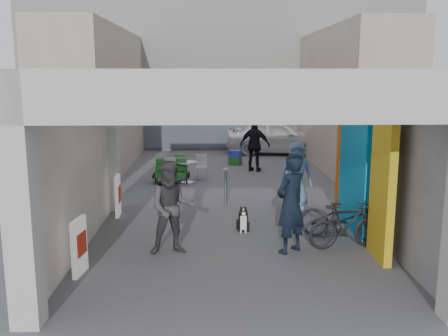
{
  "coord_description": "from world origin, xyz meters",
  "views": [
    {
      "loc": [
        -0.46,
        -10.48,
        3.44
      ],
      "look_at": [
        -0.16,
        1.0,
        1.26
      ],
      "focal_mm": 40.0,
      "sensor_mm": 36.0,
      "label": 1
    }
  ],
  "objects_px": {
    "man_with_dog": "(291,204)",
    "man_crates": "(255,145)",
    "man_elderly": "(296,175)",
    "produce_stand": "(171,173)",
    "white_van": "(278,137)",
    "man_back_turned": "(172,208)",
    "bicycle_rear": "(346,225)",
    "bicycle_front": "(344,218)",
    "cafe_set": "(184,172)",
    "border_collie": "(243,221)"
  },
  "relations": [
    {
      "from": "man_with_dog",
      "to": "man_crates",
      "type": "xyz_separation_m",
      "value": [
        0.03,
        8.22,
        -0.04
      ]
    },
    {
      "from": "man_elderly",
      "to": "produce_stand",
      "type": "bearing_deg",
      "value": 142.15
    },
    {
      "from": "produce_stand",
      "to": "white_van",
      "type": "relative_size",
      "value": 0.27
    },
    {
      "from": "man_back_turned",
      "to": "white_van",
      "type": "height_order",
      "value": "man_back_turned"
    },
    {
      "from": "bicycle_rear",
      "to": "man_back_turned",
      "type": "bearing_deg",
      "value": 83.31
    },
    {
      "from": "man_crates",
      "to": "bicycle_front",
      "type": "height_order",
      "value": "man_crates"
    },
    {
      "from": "white_van",
      "to": "produce_stand",
      "type": "bearing_deg",
      "value": 153.69
    },
    {
      "from": "man_crates",
      "to": "man_back_turned",
      "type": "bearing_deg",
      "value": 96.85
    },
    {
      "from": "man_crates",
      "to": "produce_stand",
      "type": "bearing_deg",
      "value": 55.08
    },
    {
      "from": "produce_stand",
      "to": "bicycle_rear",
      "type": "height_order",
      "value": "bicycle_rear"
    },
    {
      "from": "man_crates",
      "to": "white_van",
      "type": "distance_m",
      "value": 4.15
    },
    {
      "from": "cafe_set",
      "to": "man_back_turned",
      "type": "bearing_deg",
      "value": -89.02
    },
    {
      "from": "cafe_set",
      "to": "man_with_dog",
      "type": "relative_size",
      "value": 0.69
    },
    {
      "from": "cafe_set",
      "to": "man_elderly",
      "type": "distance_m",
      "value": 4.61
    },
    {
      "from": "man_back_turned",
      "to": "man_crates",
      "type": "relative_size",
      "value": 0.97
    },
    {
      "from": "cafe_set",
      "to": "man_elderly",
      "type": "bearing_deg",
      "value": -48.09
    },
    {
      "from": "bicycle_rear",
      "to": "man_with_dog",
      "type": "bearing_deg",
      "value": 89.76
    },
    {
      "from": "produce_stand",
      "to": "cafe_set",
      "type": "bearing_deg",
      "value": 45.17
    },
    {
      "from": "cafe_set",
      "to": "man_with_dog",
      "type": "xyz_separation_m",
      "value": [
        2.4,
        -6.66,
        0.69
      ]
    },
    {
      "from": "man_back_turned",
      "to": "bicycle_front",
      "type": "bearing_deg",
      "value": 2.52
    },
    {
      "from": "border_collie",
      "to": "man_with_dog",
      "type": "bearing_deg",
      "value": -70.94
    },
    {
      "from": "cafe_set",
      "to": "bicycle_rear",
      "type": "xyz_separation_m",
      "value": [
        3.55,
        -6.46,
        0.19
      ]
    },
    {
      "from": "produce_stand",
      "to": "bicycle_rear",
      "type": "xyz_separation_m",
      "value": [
        3.96,
        -6.21,
        0.17
      ]
    },
    {
      "from": "man_with_dog",
      "to": "man_elderly",
      "type": "distance_m",
      "value": 3.33
    },
    {
      "from": "produce_stand",
      "to": "bicycle_front",
      "type": "relative_size",
      "value": 0.62
    },
    {
      "from": "man_crates",
      "to": "white_van",
      "type": "relative_size",
      "value": 0.43
    },
    {
      "from": "produce_stand",
      "to": "bicycle_front",
      "type": "bearing_deg",
      "value": -41.63
    },
    {
      "from": "cafe_set",
      "to": "bicycle_rear",
      "type": "height_order",
      "value": "bicycle_rear"
    },
    {
      "from": "man_crates",
      "to": "bicycle_front",
      "type": "distance_m",
      "value": 7.68
    },
    {
      "from": "produce_stand",
      "to": "bicycle_front",
      "type": "distance_m",
      "value": 7.04
    },
    {
      "from": "man_crates",
      "to": "man_with_dog",
      "type": "bearing_deg",
      "value": 112.37
    },
    {
      "from": "cafe_set",
      "to": "man_crates",
      "type": "xyz_separation_m",
      "value": [
        2.43,
        1.55,
        0.65
      ]
    },
    {
      "from": "produce_stand",
      "to": "border_collie",
      "type": "height_order",
      "value": "produce_stand"
    },
    {
      "from": "man_with_dog",
      "to": "bicycle_rear",
      "type": "distance_m",
      "value": 1.28
    },
    {
      "from": "border_collie",
      "to": "bicycle_front",
      "type": "relative_size",
      "value": 0.32
    },
    {
      "from": "produce_stand",
      "to": "bicycle_front",
      "type": "xyz_separation_m",
      "value": [
        4.03,
        -5.77,
        0.19
      ]
    },
    {
      "from": "cafe_set",
      "to": "bicycle_front",
      "type": "xyz_separation_m",
      "value": [
        3.63,
        -6.02,
        0.21
      ]
    },
    {
      "from": "border_collie",
      "to": "white_van",
      "type": "relative_size",
      "value": 0.14
    },
    {
      "from": "man_with_dog",
      "to": "border_collie",
      "type": "bearing_deg",
      "value": -97.95
    },
    {
      "from": "man_back_turned",
      "to": "man_elderly",
      "type": "xyz_separation_m",
      "value": [
        2.94,
        3.26,
        -0.05
      ]
    },
    {
      "from": "man_elderly",
      "to": "white_van",
      "type": "height_order",
      "value": "man_elderly"
    },
    {
      "from": "cafe_set",
      "to": "border_collie",
      "type": "bearing_deg",
      "value": -73.67
    },
    {
      "from": "border_collie",
      "to": "cafe_set",
      "type": "bearing_deg",
      "value": 93.12
    },
    {
      "from": "bicycle_rear",
      "to": "white_van",
      "type": "height_order",
      "value": "white_van"
    },
    {
      "from": "man_crates",
      "to": "bicycle_rear",
      "type": "bearing_deg",
      "value": 120.58
    },
    {
      "from": "border_collie",
      "to": "bicycle_rear",
      "type": "bearing_deg",
      "value": -42.55
    },
    {
      "from": "cafe_set",
      "to": "white_van",
      "type": "bearing_deg",
      "value": 55.45
    },
    {
      "from": "produce_stand",
      "to": "man_back_turned",
      "type": "relative_size",
      "value": 0.64
    },
    {
      "from": "bicycle_rear",
      "to": "produce_stand",
      "type": "bearing_deg",
      "value": 22.5
    },
    {
      "from": "white_van",
      "to": "man_elderly",
      "type": "bearing_deg",
      "value": -174.84
    }
  ]
}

